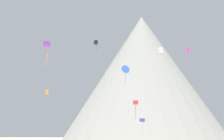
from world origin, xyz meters
name	(u,v)px	position (x,y,z in m)	size (l,w,h in m)	color
rock_massif	(144,80)	(11.43, 104.77, 27.61)	(102.04, 102.04, 58.96)	gray
kite_blue_mid	(125,69)	(3.93, 52.62, 21.21)	(2.62, 1.67, 5.68)	blue
kite_white_mid	(161,50)	(12.92, 38.48, 22.88)	(1.10, 1.18, 2.93)	white
kite_black_high	(96,42)	(-3.77, 43.84, 26.87)	(1.18, 1.19, 3.04)	black
kite_red_low	(136,103)	(6.46, 28.00, 8.91)	(1.05, 1.03, 3.75)	red
kite_violet_mid	(47,44)	(-10.95, 22.94, 20.13)	(1.76, 1.80, 5.33)	purple
kite_magenta_mid	(188,53)	(18.66, 34.43, 21.00)	(0.73, 0.59, 4.59)	#D1339E
kite_orange_mid	(47,92)	(-18.29, 49.69, 14.36)	(0.66, 0.74, 1.47)	orange
kite_indigo_low	(142,120)	(8.25, 45.39, 6.16)	(1.38, 1.39, 4.90)	#5138B2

